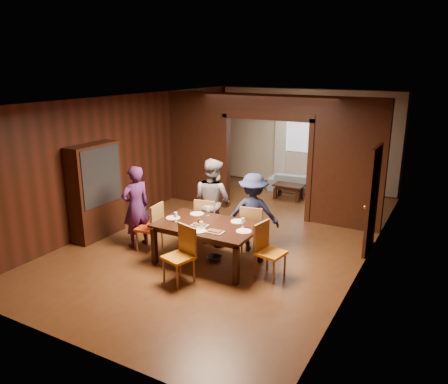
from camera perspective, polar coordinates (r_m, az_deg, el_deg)
The scene contains 32 objects.
floor at distance 9.55m, azimuth 1.51°, elevation -5.52°, with size 9.00×9.00×0.00m, color #4F2916.
ceiling at distance 8.88m, azimuth 1.65°, elevation 12.12°, with size 5.50×9.00×0.02m, color silver.
room_walls at distance 10.77m, azimuth 6.21°, elevation 5.28°, with size 5.52×9.01×2.90m.
person_purple at distance 8.87m, azimuth -11.44°, elevation -1.88°, with size 0.60×0.40×1.66m, color #3C1A4D.
person_grey at distance 8.87m, azimuth -1.50°, elevation -1.20°, with size 0.86×0.67×1.76m, color slate.
person_navy at distance 8.51m, azimuth 3.83°, elevation -2.69°, with size 1.01×0.58×1.56m, color #1C2547.
sofa at distance 12.79m, azimuth 10.09°, elevation 1.21°, with size 1.85×0.72×0.54m, color #92ABC0.
serving_bowl at distance 8.04m, azimuth -1.28°, elevation -3.72°, with size 0.28×0.28×0.07m, color black.
dining_table at distance 8.10m, azimuth -2.14°, elevation -6.73°, with size 1.86×1.15×0.76m, color black.
coffee_table at distance 12.09m, azimuth 8.43°, elevation 0.06°, with size 0.80×0.50×0.40m, color black.
chair_left at distance 8.73m, azimuth -9.77°, elevation -4.48°, with size 0.44×0.44×0.97m, color #C83D12, non-canonical shape.
chair_right at distance 7.56m, azimuth 6.13°, elevation -7.71°, with size 0.44×0.44×0.97m, color orange, non-canonical shape.
chair_far_l at distance 8.95m, azimuth -2.09°, elevation -3.72°, with size 0.44×0.44×0.97m, color #E15D15, non-canonical shape.
chair_far_r at distance 8.54m, azimuth 3.88°, elevation -4.75°, with size 0.44×0.44×0.97m, color #EA5316, non-canonical shape.
chair_near at distance 7.40m, azimuth -5.97°, elevation -8.27°, with size 0.44×0.44×0.97m, color orange, non-canonical shape.
hutch at distance 9.51m, azimuth -16.42°, elevation 0.09°, with size 0.40×1.20×2.00m, color black.
door_right at distance 8.85m, azimuth 18.84°, elevation -0.99°, with size 0.06×0.90×2.10m, color black.
window_far at distance 13.10m, azimuth 10.62°, elevation 7.93°, with size 1.20×0.03×1.30m, color silver.
curtain_left at distance 13.38m, azimuth 7.40°, elevation 6.30°, with size 0.35×0.06×2.40m, color white.
curtain_right at distance 12.92m, azimuth 13.62°, elevation 5.62°, with size 0.35×0.06×2.40m, color white.
plate_left at distance 8.31m, azimuth -6.67°, elevation -3.37°, with size 0.27×0.27×0.01m, color silver.
plate_far_l at distance 8.49m, azimuth -3.57°, elevation -2.85°, with size 0.27×0.27×0.01m, color silver.
plate_far_r at distance 8.07m, azimuth 1.83°, elevation -3.87°, with size 0.27×0.27×0.01m, color white.
plate_right at distance 7.62m, azimuth 2.60°, elevation -5.13°, with size 0.27×0.27×0.01m, color white.
plate_near at distance 7.65m, azimuth -3.36°, elevation -5.07°, with size 0.27×0.27×0.01m, color white.
platter_a at distance 7.88m, azimuth -3.18°, elevation -4.30°, with size 0.30×0.20×0.04m, color gray.
platter_b at distance 7.57m, azimuth -1.16°, elevation -5.16°, with size 0.30×0.20×0.04m, color gray.
wineglass_left at distance 8.10m, azimuth -6.34°, elevation -3.27°, with size 0.08×0.08×0.18m, color silver, non-canonical shape.
wineglass_far at distance 8.37m, azimuth -2.08°, elevation -2.51°, with size 0.08×0.08×0.18m, color silver, non-canonical shape.
wineglass_right at distance 7.76m, azimuth 2.48°, elevation -4.06°, with size 0.08×0.08×0.18m, color silver, non-canonical shape.
tumbler at distance 7.71m, azimuth -2.99°, elevation -4.36°, with size 0.07×0.07×0.14m, color white.
condiment_jar at distance 7.95m, azimuth -3.21°, elevation -3.84°, with size 0.08×0.08×0.11m, color #532713, non-canonical shape.
Camera 1 is at (4.05, -7.88, 3.55)m, focal length 35.00 mm.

